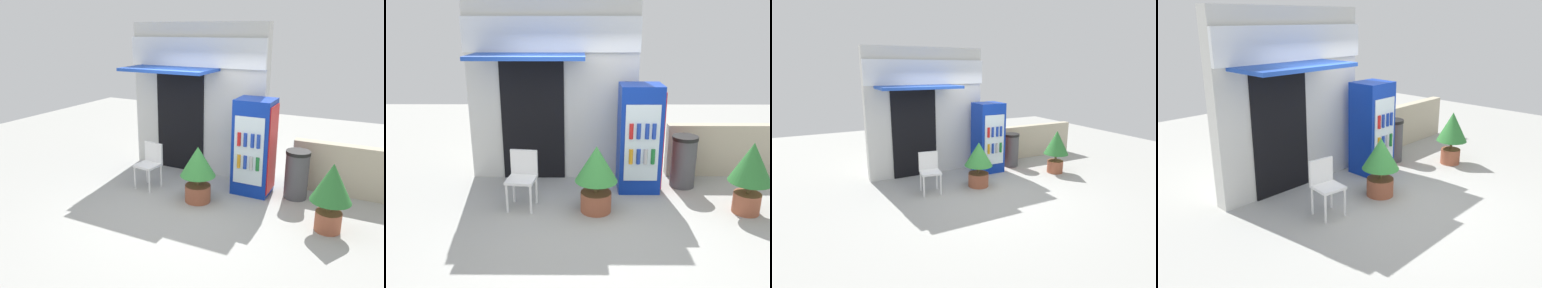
% 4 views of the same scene
% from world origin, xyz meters
% --- Properties ---
extents(ground, '(16.00, 16.00, 0.00)m').
position_xyz_m(ground, '(0.00, 0.00, 0.00)').
color(ground, '#A3A39E').
extents(storefront_building, '(2.89, 1.19, 3.05)m').
position_xyz_m(storefront_building, '(-0.58, 1.66, 1.58)').
color(storefront_building, silver).
rests_on(storefront_building, ground).
extents(drink_cooler, '(0.68, 0.65, 1.75)m').
position_xyz_m(drink_cooler, '(0.87, 1.09, 0.87)').
color(drink_cooler, '#0C2D9E').
rests_on(drink_cooler, ground).
extents(plastic_chair, '(0.46, 0.45, 0.86)m').
position_xyz_m(plastic_chair, '(-0.95, 0.44, 0.51)').
color(plastic_chair, white).
rests_on(plastic_chair, ground).
extents(potted_plant_near_shop, '(0.62, 0.62, 1.00)m').
position_xyz_m(potted_plant_near_shop, '(0.14, 0.27, 0.60)').
color(potted_plant_near_shop, '#995138').
rests_on(potted_plant_near_shop, ground).
extents(potted_plant_curbside, '(0.60, 0.60, 1.07)m').
position_xyz_m(potted_plant_curbside, '(2.33, 0.23, 0.67)').
color(potted_plant_curbside, '#995138').
rests_on(potted_plant_curbside, ground).
extents(trash_bin, '(0.43, 0.43, 0.88)m').
position_xyz_m(trash_bin, '(1.64, 1.19, 0.44)').
color(trash_bin, '#47474C').
rests_on(trash_bin, ground).
extents(stone_boundary_wall, '(2.62, 0.21, 0.94)m').
position_xyz_m(stone_boundary_wall, '(2.77, 1.72, 0.47)').
color(stone_boundary_wall, '#B7AD93').
rests_on(stone_boundary_wall, ground).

